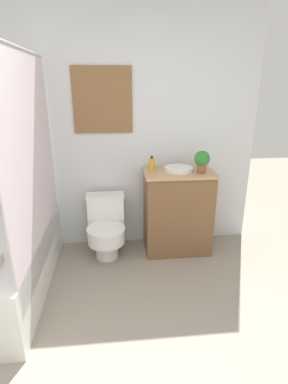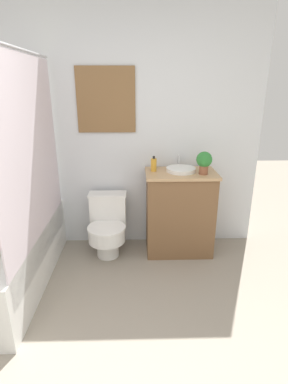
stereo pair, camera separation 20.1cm
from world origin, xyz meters
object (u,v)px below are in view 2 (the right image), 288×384
Objects in this scene: toilet at (108,225)px; potted_plant at (204,161)px; soap_bottle at (154,165)px; sink at (181,170)px.

potted_plant is (0.97, -0.05, 0.70)m from toilet.
toilet is at bearing -171.52° from soap_bottle.
sink is 2.16× the size of soap_bottle.
potted_plant is (0.49, -0.12, 0.06)m from soap_bottle.
toilet is 1.20m from potted_plant.
sink is 1.49× the size of potted_plant.
toilet is 2.84× the size of potted_plant.
soap_bottle is (-0.28, 0.02, 0.05)m from sink.
sink is at bearing 3.64° from toilet.
sink is at bearing -4.98° from soap_bottle.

